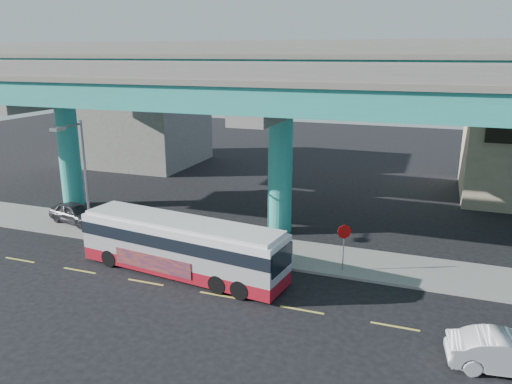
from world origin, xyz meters
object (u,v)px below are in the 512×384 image
(sedan, at_px, (509,354))
(stop_sign, at_px, (344,238))
(transit_bus, at_px, (182,245))
(parked_car, at_px, (75,213))
(street_lamp, at_px, (78,163))

(sedan, height_order, stop_sign, stop_sign)
(transit_bus, bearing_deg, sedan, -5.13)
(parked_car, relative_size, street_lamp, 0.59)
(sedan, bearing_deg, street_lamp, 69.19)
(street_lamp, bearing_deg, stop_sign, 2.65)
(street_lamp, bearing_deg, parked_car, 139.04)
(transit_bus, distance_m, street_lamp, 8.72)
(street_lamp, relative_size, stop_sign, 2.84)
(sedan, bearing_deg, parked_car, 65.96)
(parked_car, bearing_deg, transit_bus, -100.41)
(transit_bus, relative_size, sedan, 2.65)
(sedan, relative_size, street_lamp, 0.61)
(sedan, bearing_deg, stop_sign, 41.68)
(sedan, xyz_separation_m, parked_car, (-25.04, 7.54, 0.13))
(transit_bus, height_order, sedan, transit_bus)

